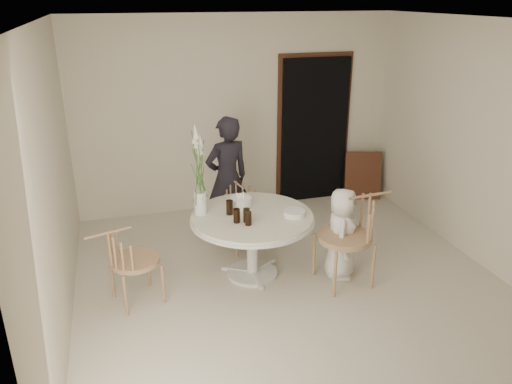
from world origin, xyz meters
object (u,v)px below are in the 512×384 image
object	(u,v)px
boy	(341,234)
girl	(227,179)
chair_far	(240,206)
chair_right	(357,226)
table	(252,225)
flower_vase	(199,175)
chair_left	(123,256)
birthday_cake	(241,202)

from	to	relation	value
boy	girl	bearing A→B (deg)	59.62
chair_far	chair_right	world-z (taller)	chair_right
table	flower_vase	world-z (taller)	flower_vase
table	chair_left	world-z (taller)	chair_left
chair_right	girl	world-z (taller)	girl
girl	flower_vase	world-z (taller)	flower_vase
chair_far	chair_left	size ratio (longest dim) A/B	0.94
table	chair_far	size ratio (longest dim) A/B	1.67
chair_left	girl	xyz separation A→B (m)	(1.33, 1.20, 0.24)
chair_far	birthday_cake	world-z (taller)	birthday_cake
chair_far	boy	xyz separation A→B (m)	(0.85, -1.05, 0.00)
chair_far	flower_vase	size ratio (longest dim) A/B	0.80
table	flower_vase	size ratio (longest dim) A/B	1.34
chair_left	flower_vase	distance (m)	1.12
flower_vase	boy	bearing A→B (deg)	-18.18
chair_right	flower_vase	distance (m)	1.74
boy	flower_vase	bearing A→B (deg)	95.29
table	girl	xyz separation A→B (m)	(-0.03, 1.01, 0.17)
table	chair_right	size ratio (longest dim) A/B	1.34
girl	chair_right	bearing A→B (deg)	112.97
girl	boy	size ratio (longest dim) A/B	1.53
chair_right	flower_vase	size ratio (longest dim) A/B	1.00
birthday_cake	chair_far	bearing A→B (deg)	76.86
chair_far	chair_left	world-z (taller)	chair_left
flower_vase	chair_right	bearing A→B (deg)	-20.57
table	chair_left	bearing A→B (deg)	-172.09
chair_far	chair_left	xyz separation A→B (m)	(-1.43, -0.95, 0.03)
table	chair_left	xyz separation A→B (m)	(-1.37, -0.19, -0.07)
chair_left	flower_vase	bearing A→B (deg)	-83.42
chair_left	birthday_cake	world-z (taller)	birthday_cake
table	boy	size ratio (longest dim) A/B	1.29
table	boy	distance (m)	0.96
boy	birthday_cake	bearing A→B (deg)	85.04
birthday_cake	table	bearing A→B (deg)	-75.68
table	chair_far	distance (m)	0.77
chair_left	boy	distance (m)	2.28
chair_far	chair_right	xyz separation A→B (m)	(0.97, -1.16, 0.13)
boy	birthday_cake	distance (m)	1.14
chair_left	birthday_cake	size ratio (longest dim) A/B	3.59
chair_right	chair_left	world-z (taller)	chair_right
chair_far	chair_right	size ratio (longest dim) A/B	0.80
table	chair_far	world-z (taller)	chair_far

